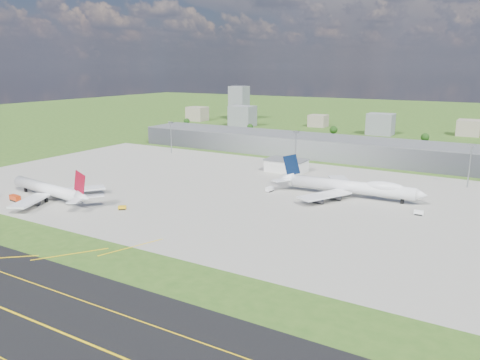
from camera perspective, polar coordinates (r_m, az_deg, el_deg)
The scene contains 23 objects.
ground at distance 366.73m, azimuth 7.51°, elevation 2.67°, with size 1400.00×1400.00×0.00m, color #32571B.
apron at distance 266.11m, azimuth 0.21°, elevation -1.40°, with size 360.00×190.00×0.08m, color #9D9A8E.
terminal at distance 379.08m, azimuth 8.44°, elevation 4.15°, with size 300.00×42.00×15.00m, color slate.
ops_building at distance 317.10m, azimuth 5.66°, elevation 1.74°, with size 26.00×16.00×8.00m, color silver.
mast_west at distance 384.86m, azimuth -8.42°, elevation 5.83°, with size 3.50×2.00×25.90m.
mast_center at distance 328.09m, azimuth 6.82°, elevation 4.54°, with size 3.50×2.00×25.90m.
mast_east at distance 302.27m, azimuth 26.29°, elevation 2.44°, with size 3.50×2.00×25.90m.
airliner_red_twin at distance 268.52m, azimuth -22.15°, elevation -1.15°, with size 71.20×55.11×19.54m.
airliner_blue_quad at distance 259.88m, azimuth 13.41°, elevation -0.82°, with size 80.77×63.33×21.10m.
fire_truck at distance 273.68m, azimuth -25.74°, elevation -2.02°, with size 7.42×3.50×3.21m.
tug_yellow at distance 239.36m, azimuth -14.16°, elevation -3.32°, with size 4.45×4.19×1.92m.
van_white_near at distance 265.76m, azimuth 3.63°, elevation -1.14°, with size 3.15×5.75×2.75m.
van_white_far at distance 239.41m, azimuth 20.95°, elevation -3.78°, with size 4.43×2.27×2.28m.
bldg_far_w at distance 620.28m, azimuth -5.24°, elevation 8.04°, with size 24.00×20.00×18.00m, color gray.
bldg_w at distance 560.06m, azimuth 0.29°, elevation 7.81°, with size 28.00×22.00×24.00m, color slate.
bldg_cw at distance 562.32m, azimuth 9.50°, elevation 7.13°, with size 20.00×18.00×14.00m, color gray.
bldg_c at distance 509.76m, azimuth 16.75°, elevation 6.54°, with size 26.00×20.00×22.00m, color slate.
bldg_ce at distance 537.17m, azimuth 26.11°, elevation 5.74°, with size 22.00×24.00×16.00m, color gray.
bldg_tall_w at distance 630.88m, azimuth -0.13°, elevation 9.38°, with size 22.00×20.00×44.00m, color slate.
tree_far_w at distance 568.80m, azimuth -6.52°, elevation 7.12°, with size 7.20×7.20×8.80m.
tree_w at distance 515.91m, azimuth 1.24°, elevation 6.50°, with size 6.75×6.75×8.25m.
tree_c at distance 492.91m, azimuth 11.33°, elevation 6.02°, with size 8.10×8.10×9.90m.
tree_e at distance 466.79m, azimuth 21.63°, elevation 4.87°, with size 7.65×7.65×9.35m.
Camera 1 is at (138.98, -182.25, 69.21)m, focal length 35.00 mm.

